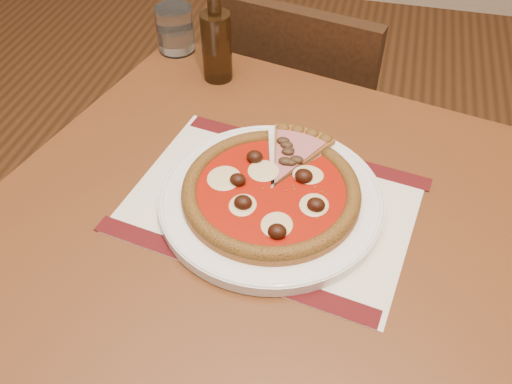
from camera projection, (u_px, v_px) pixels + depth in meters
table at (253, 256)px, 0.90m from camera, size 0.95×0.95×0.75m
chair_far at (302, 120)px, 1.43m from camera, size 0.47×0.47×0.83m
placemat at (271, 204)px, 0.84m from camera, size 0.47×0.37×0.00m
plate at (271, 199)px, 0.83m from camera, size 0.34×0.34×0.02m
pizza at (271, 190)px, 0.82m from camera, size 0.27×0.27×0.04m
ham_slice at (297, 157)px, 0.88m from camera, size 0.11×0.15×0.02m
water_glass at (175, 29)px, 1.13m from camera, size 0.09×0.09×0.09m
bottle at (216, 43)px, 1.03m from camera, size 0.06×0.06×0.19m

